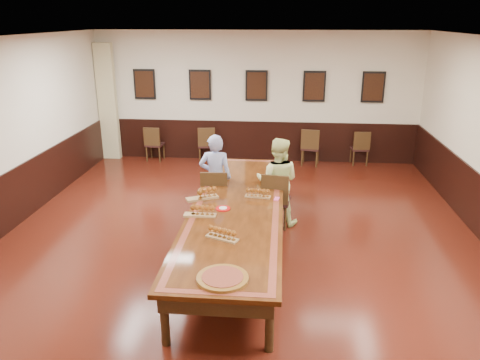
# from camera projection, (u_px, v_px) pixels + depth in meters

# --- Properties ---
(floor) EXTENTS (8.00, 10.00, 0.02)m
(floor) POSITION_uv_depth(u_px,v_px,m) (237.00, 250.00, 7.42)
(floor) COLOR black
(floor) RESTS_ON ground
(ceiling) EXTENTS (8.00, 10.00, 0.02)m
(ceiling) POSITION_uv_depth(u_px,v_px,m) (237.00, 39.00, 6.35)
(ceiling) COLOR white
(ceiling) RESTS_ON floor
(wall_back) EXTENTS (8.00, 0.02, 3.20)m
(wall_back) POSITION_uv_depth(u_px,v_px,m) (257.00, 97.00, 11.59)
(wall_back) COLOR beige
(wall_back) RESTS_ON floor
(chair_man) EXTENTS (0.49, 0.53, 0.99)m
(chair_man) POSITION_uv_depth(u_px,v_px,m) (215.00, 195.00, 8.30)
(chair_man) COLOR black
(chair_man) RESTS_ON floor
(chair_woman) EXTENTS (0.53, 0.56, 1.00)m
(chair_woman) POSITION_uv_depth(u_px,v_px,m) (276.00, 199.00, 8.14)
(chair_woman) COLOR black
(chair_woman) RESTS_ON floor
(spare_chair_a) EXTENTS (0.45, 0.48, 0.89)m
(spare_chair_a) POSITION_uv_depth(u_px,v_px,m) (155.00, 143.00, 11.91)
(spare_chair_a) COLOR black
(spare_chair_a) RESTS_ON floor
(spare_chair_b) EXTENTS (0.51, 0.54, 0.91)m
(spare_chair_b) POSITION_uv_depth(u_px,v_px,m) (206.00, 144.00, 11.82)
(spare_chair_b) COLOR black
(spare_chair_b) RESTS_ON floor
(spare_chair_c) EXTENTS (0.51, 0.54, 0.93)m
(spare_chair_c) POSITION_uv_depth(u_px,v_px,m) (311.00, 147.00, 11.52)
(spare_chair_c) COLOR black
(spare_chair_c) RESTS_ON floor
(spare_chair_d) EXTENTS (0.44, 0.48, 0.87)m
(spare_chair_d) POSITION_uv_depth(u_px,v_px,m) (359.00, 147.00, 11.58)
(spare_chair_d) COLOR black
(spare_chair_d) RESTS_ON floor
(person_man) EXTENTS (0.60, 0.41, 1.58)m
(person_man) POSITION_uv_depth(u_px,v_px,m) (215.00, 178.00, 8.30)
(person_man) COLOR #485FB5
(person_man) RESTS_ON floor
(person_woman) EXTENTS (0.84, 0.69, 1.56)m
(person_woman) POSITION_uv_depth(u_px,v_px,m) (277.00, 182.00, 8.14)
(person_woman) COLOR #E5F196
(person_woman) RESTS_ON floor
(pink_phone) EXTENTS (0.10, 0.16, 0.01)m
(pink_phone) POSITION_uv_depth(u_px,v_px,m) (277.00, 199.00, 7.43)
(pink_phone) COLOR #F4519E
(pink_phone) RESTS_ON conference_table
(curtain) EXTENTS (0.45, 0.18, 2.90)m
(curtain) POSITION_uv_depth(u_px,v_px,m) (108.00, 102.00, 11.78)
(curtain) COLOR tan
(curtain) RESTS_ON floor
(wainscoting) EXTENTS (8.00, 10.00, 1.00)m
(wainscoting) POSITION_uv_depth(u_px,v_px,m) (237.00, 221.00, 7.25)
(wainscoting) COLOR black
(wainscoting) RESTS_ON floor
(conference_table) EXTENTS (1.40, 5.00, 0.76)m
(conference_table) POSITION_uv_depth(u_px,v_px,m) (237.00, 214.00, 7.21)
(conference_table) COLOR black
(conference_table) RESTS_ON floor
(posters) EXTENTS (6.14, 0.04, 0.74)m
(posters) POSITION_uv_depth(u_px,v_px,m) (256.00, 86.00, 11.42)
(posters) COLOR black
(posters) RESTS_ON wall_back
(flight_a) EXTENTS (0.53, 0.36, 0.19)m
(flight_a) POSITION_uv_depth(u_px,v_px,m) (204.00, 194.00, 7.41)
(flight_a) COLOR olive
(flight_a) RESTS_ON conference_table
(flight_b) EXTENTS (0.42, 0.17, 0.15)m
(flight_b) POSITION_uv_depth(u_px,v_px,m) (258.00, 193.00, 7.48)
(flight_b) COLOR olive
(flight_b) RESTS_ON conference_table
(flight_c) EXTENTS (0.47, 0.15, 0.17)m
(flight_c) POSITION_uv_depth(u_px,v_px,m) (201.00, 211.00, 6.78)
(flight_c) COLOR olive
(flight_c) RESTS_ON conference_table
(flight_d) EXTENTS (0.46, 0.30, 0.16)m
(flight_d) POSITION_uv_depth(u_px,v_px,m) (222.00, 234.00, 6.08)
(flight_d) COLOR olive
(flight_d) RESTS_ON conference_table
(red_plate_grp) EXTENTS (0.22, 0.22, 0.03)m
(red_plate_grp) POSITION_uv_depth(u_px,v_px,m) (223.00, 209.00, 7.04)
(red_plate_grp) COLOR #B10C0B
(red_plate_grp) RESTS_ON conference_table
(carved_platter) EXTENTS (0.65, 0.65, 0.05)m
(carved_platter) POSITION_uv_depth(u_px,v_px,m) (223.00, 278.00, 5.15)
(carved_platter) COLOR brown
(carved_platter) RESTS_ON conference_table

